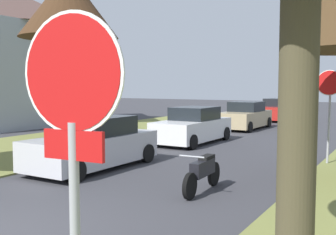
{
  "coord_description": "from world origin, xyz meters",
  "views": [
    {
      "loc": [
        5.95,
        -4.26,
        2.55
      ],
      "look_at": [
        -0.14,
        6.13,
        1.59
      ],
      "focal_mm": 43.89,
      "sensor_mm": 36.0,
      "label": 1
    }
  ],
  "objects_px": {
    "parked_sedan_tan": "(245,116)",
    "parked_sedan_red": "(277,110)",
    "parked_motorcycle": "(203,172)",
    "parked_sedan_white": "(193,126)",
    "stop_sign_near": "(73,138)",
    "stop_sign_far": "(329,96)",
    "street_tree_left_mid_a": "(69,7)",
    "parked_sedan_silver": "(94,145)"
  },
  "relations": [
    {
      "from": "street_tree_left_mid_a",
      "to": "parked_sedan_white",
      "type": "relative_size",
      "value": 1.62
    },
    {
      "from": "stop_sign_near",
      "to": "parked_sedan_white",
      "type": "relative_size",
      "value": 0.67
    },
    {
      "from": "parked_sedan_tan",
      "to": "parked_sedan_red",
      "type": "xyz_separation_m",
      "value": [
        0.03,
        6.57,
        0.0
      ]
    },
    {
      "from": "street_tree_left_mid_a",
      "to": "stop_sign_far",
      "type": "bearing_deg",
      "value": 5.29
    },
    {
      "from": "parked_motorcycle",
      "to": "parked_sedan_white",
      "type": "bearing_deg",
      "value": 118.57
    },
    {
      "from": "stop_sign_near",
      "to": "parked_sedan_red",
      "type": "bearing_deg",
      "value": 102.8
    },
    {
      "from": "parked_sedan_tan",
      "to": "parked_sedan_red",
      "type": "relative_size",
      "value": 1.0
    },
    {
      "from": "stop_sign_far",
      "to": "street_tree_left_mid_a",
      "type": "relative_size",
      "value": 0.41
    },
    {
      "from": "parked_sedan_tan",
      "to": "parked_motorcycle",
      "type": "height_order",
      "value": "parked_sedan_tan"
    },
    {
      "from": "street_tree_left_mid_a",
      "to": "parked_sedan_red",
      "type": "relative_size",
      "value": 1.62
    },
    {
      "from": "stop_sign_near",
      "to": "parked_sedan_white",
      "type": "distance_m",
      "value": 15.42
    },
    {
      "from": "parked_sedan_red",
      "to": "stop_sign_far",
      "type": "bearing_deg",
      "value": -69.09
    },
    {
      "from": "stop_sign_far",
      "to": "parked_motorcycle",
      "type": "relative_size",
      "value": 1.45
    },
    {
      "from": "parked_sedan_silver",
      "to": "parked_motorcycle",
      "type": "relative_size",
      "value": 2.16
    },
    {
      "from": "street_tree_left_mid_a",
      "to": "parked_sedan_tan",
      "type": "height_order",
      "value": "street_tree_left_mid_a"
    },
    {
      "from": "stop_sign_far",
      "to": "street_tree_left_mid_a",
      "type": "height_order",
      "value": "street_tree_left_mid_a"
    },
    {
      "from": "parked_sedan_silver",
      "to": "parked_sedan_red",
      "type": "height_order",
      "value": "same"
    },
    {
      "from": "parked_sedan_silver",
      "to": "parked_motorcycle",
      "type": "bearing_deg",
      "value": -11.97
    },
    {
      "from": "stop_sign_far",
      "to": "parked_sedan_silver",
      "type": "height_order",
      "value": "stop_sign_far"
    },
    {
      "from": "stop_sign_near",
      "to": "street_tree_left_mid_a",
      "type": "height_order",
      "value": "street_tree_left_mid_a"
    },
    {
      "from": "parked_sedan_tan",
      "to": "parked_sedan_red",
      "type": "bearing_deg",
      "value": 89.75
    },
    {
      "from": "street_tree_left_mid_a",
      "to": "parked_motorcycle",
      "type": "bearing_deg",
      "value": -26.75
    },
    {
      "from": "stop_sign_far",
      "to": "street_tree_left_mid_a",
      "type": "bearing_deg",
      "value": -174.71
    },
    {
      "from": "parked_sedan_tan",
      "to": "parked_motorcycle",
      "type": "xyz_separation_m",
      "value": [
        3.97,
        -13.99,
        -0.24
      ]
    },
    {
      "from": "parked_sedan_red",
      "to": "parked_motorcycle",
      "type": "distance_m",
      "value": 20.93
    },
    {
      "from": "stop_sign_far",
      "to": "parked_sedan_silver",
      "type": "xyz_separation_m",
      "value": [
        -6.08,
        -4.18,
        -1.47
      ]
    },
    {
      "from": "stop_sign_far",
      "to": "parked_sedan_red",
      "type": "relative_size",
      "value": 0.67
    },
    {
      "from": "parked_sedan_white",
      "to": "parked_sedan_tan",
      "type": "relative_size",
      "value": 1.0
    },
    {
      "from": "stop_sign_far",
      "to": "street_tree_left_mid_a",
      "type": "distance_m",
      "value": 10.79
    },
    {
      "from": "stop_sign_far",
      "to": "parked_sedan_tan",
      "type": "bearing_deg",
      "value": 123.66
    },
    {
      "from": "parked_sedan_white",
      "to": "parked_sedan_red",
      "type": "xyz_separation_m",
      "value": [
        0.04,
        13.26,
        0.0
      ]
    },
    {
      "from": "parked_sedan_red",
      "to": "parked_motorcycle",
      "type": "bearing_deg",
      "value": -79.15
    },
    {
      "from": "stop_sign_far",
      "to": "parked_sedan_silver",
      "type": "relative_size",
      "value": 0.67
    },
    {
      "from": "stop_sign_near",
      "to": "parked_sedan_silver",
      "type": "xyz_separation_m",
      "value": [
        -6.35,
        7.59,
        -1.48
      ]
    },
    {
      "from": "parked_sedan_white",
      "to": "parked_sedan_red",
      "type": "distance_m",
      "value": 13.26
    },
    {
      "from": "parked_sedan_silver",
      "to": "parked_sedan_white",
      "type": "height_order",
      "value": "same"
    },
    {
      "from": "street_tree_left_mid_a",
      "to": "parked_sedan_silver",
      "type": "relative_size",
      "value": 1.62
    },
    {
      "from": "stop_sign_near",
      "to": "parked_sedan_tan",
      "type": "height_order",
      "value": "stop_sign_near"
    },
    {
      "from": "parked_sedan_red",
      "to": "parked_motorcycle",
      "type": "relative_size",
      "value": 2.16
    },
    {
      "from": "parked_sedan_silver",
      "to": "parked_sedan_white",
      "type": "distance_m",
      "value": 6.43
    },
    {
      "from": "street_tree_left_mid_a",
      "to": "parked_sedan_red",
      "type": "bearing_deg",
      "value": 75.66
    },
    {
      "from": "stop_sign_far",
      "to": "parked_sedan_silver",
      "type": "distance_m",
      "value": 7.52
    }
  ]
}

